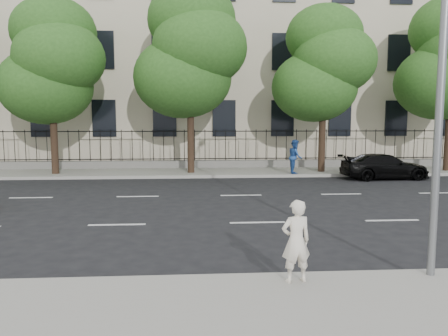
% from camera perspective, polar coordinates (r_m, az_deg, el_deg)
% --- Properties ---
extents(ground, '(120.00, 120.00, 0.00)m').
position_cam_1_polar(ground, '(10.34, 6.38, -10.36)').
color(ground, black).
rests_on(ground, ground).
extents(near_sidewalk, '(60.00, 4.00, 0.15)m').
position_cam_1_polar(near_sidewalk, '(6.67, 12.82, -19.58)').
color(near_sidewalk, gray).
rests_on(near_sidewalk, ground).
extents(far_sidewalk, '(60.00, 4.00, 0.15)m').
position_cam_1_polar(far_sidewalk, '(23.98, 0.48, -0.49)').
color(far_sidewalk, gray).
rests_on(far_sidewalk, ground).
extents(lane_markings, '(49.60, 4.62, 0.01)m').
position_cam_1_polar(lane_markings, '(14.90, 3.15, -5.08)').
color(lane_markings, silver).
rests_on(lane_markings, ground).
extents(masonry_building, '(34.60, 12.11, 18.50)m').
position_cam_1_polar(masonry_building, '(33.28, -0.71, 16.92)').
color(masonry_building, beige).
rests_on(masonry_building, ground).
extents(iron_fence, '(30.00, 0.50, 2.20)m').
position_cam_1_polar(iron_fence, '(25.60, 0.20, 1.24)').
color(iron_fence, slate).
rests_on(iron_fence, far_sidewalk).
extents(tree_b, '(5.53, 5.12, 8.97)m').
position_cam_1_polar(tree_b, '(24.35, -21.49, 12.77)').
color(tree_b, '#382619').
rests_on(tree_b, far_sidewalk).
extents(tree_c, '(5.89, 5.50, 9.80)m').
position_cam_1_polar(tree_c, '(23.35, -4.36, 14.90)').
color(tree_c, '#382619').
rests_on(tree_c, far_sidewalk).
extents(tree_d, '(5.34, 4.94, 8.84)m').
position_cam_1_polar(tree_d, '(24.25, 12.89, 13.07)').
color(tree_d, '#382619').
rests_on(tree_d, far_sidewalk).
extents(black_sedan, '(4.39, 1.95, 1.25)m').
position_cam_1_polar(black_sedan, '(22.99, 20.21, 0.19)').
color(black_sedan, black).
rests_on(black_sedan, ground).
extents(woman_near, '(0.58, 0.44, 1.46)m').
position_cam_1_polar(woman_near, '(7.75, 9.38, -9.41)').
color(woman_near, silver).
rests_on(woman_near, near_sidewalk).
extents(pedestrian_far, '(0.76, 0.92, 1.75)m').
position_cam_1_polar(pedestrian_far, '(22.86, 9.29, 1.48)').
color(pedestrian_far, '#21488F').
rests_on(pedestrian_far, far_sidewalk).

